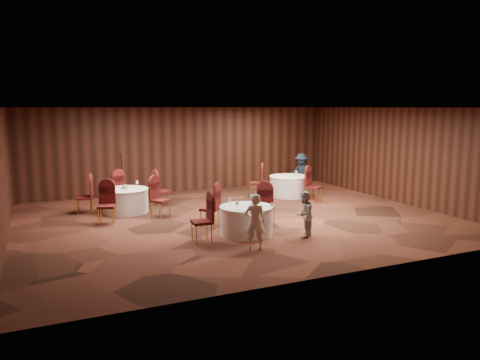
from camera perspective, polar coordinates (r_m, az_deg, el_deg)
name	(u,v)px	position (r m, az deg, el deg)	size (l,w,h in m)	color
ground	(237,219)	(13.65, -0.43, -4.74)	(12.00, 12.00, 0.00)	black
room_shell	(236,151)	(13.32, -0.44, 3.50)	(12.00, 12.00, 12.00)	silver
table_main	(246,220)	(11.88, 0.78, -4.95)	(1.35, 1.35, 0.74)	silver
table_left	(125,201)	(14.78, -13.81, -2.45)	(1.41, 1.41, 0.74)	silver
table_right	(289,186)	(17.08, 6.03, -0.72)	(1.45, 1.45, 0.74)	silver
chairs_main	(227,211)	(12.33, -1.56, -3.85)	(2.89, 1.92, 1.00)	#440D13
chairs_left	(126,196)	(14.76, -13.73, -1.97)	(3.03, 3.10, 1.00)	#440D13
chairs_right	(284,185)	(16.54, 5.40, -0.59)	(2.13, 2.32, 1.00)	#440D13
tabletop_main	(252,203)	(11.76, 1.51, -2.79)	(1.10, 1.12, 0.22)	silver
tabletop_left	(125,186)	(14.69, -13.88, -0.75)	(0.84, 0.85, 0.22)	silver
tabletop_right	(296,172)	(16.90, 6.88, 0.96)	(0.08, 0.08, 0.22)	silver
mic_stand	(122,186)	(16.78, -14.17, -0.77)	(0.24, 0.24, 1.62)	black
woman_a	(255,222)	(10.62, 1.85, -5.12)	(0.47, 0.31, 1.30)	white
woman_b	(304,214)	(11.76, 7.82, -4.16)	(0.56, 0.44, 1.16)	#A6A7AB
man_c	(301,172)	(18.06, 7.48, 0.92)	(0.94, 0.54, 1.46)	black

